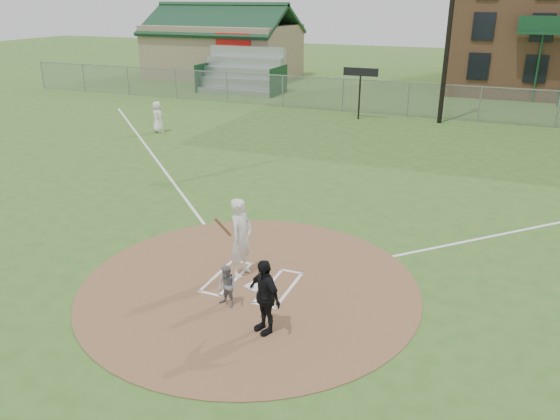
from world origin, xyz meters
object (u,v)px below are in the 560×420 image
at_px(ondeck_player, 157,117).
at_px(batter_at_plate, 241,237).
at_px(umpire, 264,296).
at_px(home_plate, 255,286).
at_px(catcher, 227,286).

distance_m(ondeck_player, batter_at_plate, 16.70).
bearing_deg(umpire, batter_at_plate, 156.51).
height_order(umpire, ondeck_player, umpire).
xyz_separation_m(home_plate, ondeck_player, (-11.60, 13.04, 0.78)).
bearing_deg(home_plate, ondeck_player, 131.66).
bearing_deg(home_plate, catcher, -101.42).
xyz_separation_m(umpire, ondeck_player, (-12.59, 14.68, -0.05)).
bearing_deg(catcher, batter_at_plate, 119.41).
height_order(home_plate, batter_at_plate, batter_at_plate).
relative_size(home_plate, ondeck_player, 0.25).
relative_size(umpire, batter_at_plate, 0.82).
distance_m(catcher, batter_at_plate, 1.67).
bearing_deg(catcher, home_plate, 94.25).
height_order(ondeck_player, batter_at_plate, batter_at_plate).
bearing_deg(batter_at_plate, umpire, -53.50).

